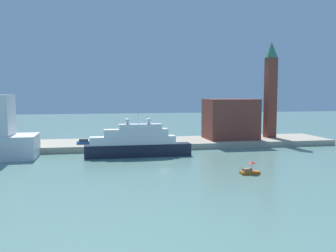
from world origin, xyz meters
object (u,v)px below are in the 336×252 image
small_motorboat (250,170)px  parked_car (84,142)px  harbor_building (230,119)px  mooring_bollard (174,142)px  large_yacht (137,143)px  person_figure (102,141)px  bell_tower (271,86)px

small_motorboat → parked_car: size_ratio=0.90×
harbor_building → mooring_bollard: harbor_building is taller
parked_car → mooring_bollard: 24.72m
large_yacht → mooring_bollard: large_yacht is taller
large_yacht → parked_car: 18.78m
parked_car → small_motorboat: bearing=-49.4°
small_motorboat → person_figure: size_ratio=2.27×
small_motorboat → bell_tower: bell_tower is taller
person_figure → large_yacht: bearing=-57.5°
person_figure → mooring_bollard: bearing=-9.3°
harbor_building → person_figure: bearing=-173.9°
bell_tower → person_figure: 55.10m
small_motorboat → parked_car: 49.76m
parked_car → person_figure: 4.86m
mooring_bollard → parked_car: bearing=171.4°
small_motorboat → harbor_building: harbor_building is taller
large_yacht → small_motorboat: size_ratio=7.05×
parked_car → bell_tower: bearing=4.8°
bell_tower → person_figure: size_ratio=18.21×
small_motorboat → mooring_bollard: 34.97m
harbor_building → mooring_bollard: 21.50m
mooring_bollard → person_figure: bearing=170.7°
large_yacht → bell_tower: bearing=22.4°
small_motorboat → mooring_bollard: (-7.94, 34.03, 1.21)m
large_yacht → person_figure: size_ratio=16.02×
small_motorboat → person_figure: bearing=126.5°
small_motorboat → harbor_building: size_ratio=0.25×
large_yacht → parked_car: large_yacht is taller
small_motorboat → bell_tower: (25.07, 42.60, 17.04)m
small_motorboat → person_figure: (-27.55, 37.25, 1.63)m
parked_car → mooring_bollard: bearing=-8.6°
bell_tower → parked_car: 59.73m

